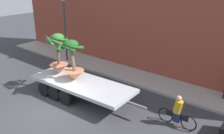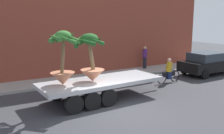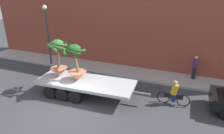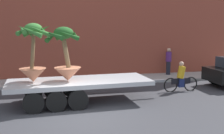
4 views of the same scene
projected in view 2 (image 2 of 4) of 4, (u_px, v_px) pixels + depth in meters
The scene contains 9 objects.
ground_plane at pixel (120, 112), 10.45m from camera, with size 60.00×60.00×0.00m, color #38383D.
sidewalk at pixel (69, 80), 15.63m from camera, with size 24.00×2.20×0.15m, color #A39E99.
building_facade at pixel (58, 13), 16.30m from camera, with size 24.00×1.20×8.50m, color brown.
flatbed_trailer at pixel (97, 85), 11.83m from camera, with size 7.04×2.53×0.98m.
potted_palm_rear at pixel (63, 61), 10.86m from camera, with size 1.44×1.54×2.40m.
potted_palm_middle at pixel (91, 60), 11.42m from camera, with size 1.56×1.62×2.25m.
cyclist at pixel (169, 72), 15.29m from camera, with size 1.84×0.35×1.54m.
parked_car at pixel (208, 63), 17.58m from camera, with size 4.43×2.02×1.58m.
pedestrian_near_gate at pixel (145, 57), 18.97m from camera, with size 0.36×0.36×1.71m.
Camera 2 is at (-5.23, -8.43, 3.81)m, focal length 39.73 mm.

